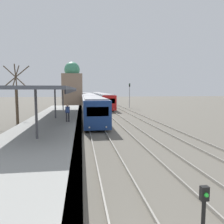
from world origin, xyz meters
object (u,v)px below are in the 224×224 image
Objects in this scene: person_on_platform at (68,112)px; train_near at (89,102)px; signal_mast_far at (129,93)px; train_far at (100,98)px; signal_post_near at (204,211)px.

person_on_platform is 0.04× the size of train_near.
train_near is at bearing -150.91° from signal_mast_far.
signal_mast_far is at bearing 65.63° from person_on_platform.
person_on_platform is 0.31× the size of signal_mast_far.
signal_mast_far is at bearing -66.12° from train_far.
signal_post_near is at bearing -87.70° from train_near.
train_far is at bearing 78.63° from train_near.
person_on_platform is 38.75m from train_far.
train_near is 37.05m from signal_post_near.
person_on_platform is 28.46m from signal_mast_far.
train_near is 17.67m from train_far.
train_far is 13.60m from signal_mast_far.
person_on_platform is at bearing -99.30° from train_far.
signal_mast_far reaches higher than train_near.
signal_post_near is (1.49, -37.01, -0.68)m from train_near.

